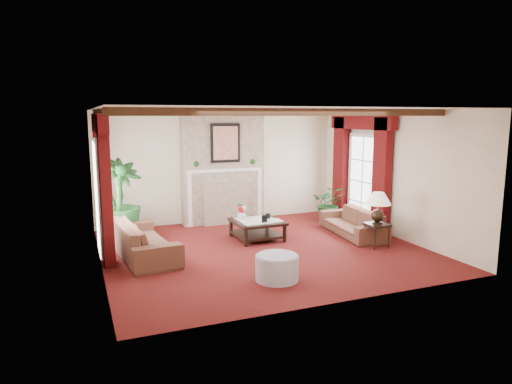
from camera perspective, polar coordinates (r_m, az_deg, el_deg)
name	(u,v)px	position (r m, az deg, el deg)	size (l,w,h in m)	color
floor	(263,250)	(8.98, 0.93, -7.21)	(6.00, 6.00, 0.00)	#460D0C
ceiling	(264,109)	(8.60, 0.98, 10.29)	(6.00, 6.00, 0.00)	white
back_wall	(220,167)	(11.25, -4.49, 3.19)	(6.00, 0.02, 2.70)	beige
left_wall	(98,191)	(8.03, -19.19, 0.14)	(0.02, 5.50, 2.70)	beige
right_wall	(392,174)	(10.22, 16.67, 2.18)	(0.02, 5.50, 2.70)	beige
ceiling_beams	(264,113)	(8.60, 0.98, 9.89)	(6.00, 3.00, 0.12)	#341C10
fireplace	(222,111)	(10.99, -4.26, 10.10)	(2.00, 0.52, 2.70)	tan
french_door_left	(94,141)	(8.94, -19.60, 6.06)	(0.10, 1.10, 2.16)	white
french_door_right	(365,136)	(10.94, 13.47, 6.88)	(0.10, 1.10, 2.16)	white
curtains_left	(99,118)	(8.94, -19.04, 8.79)	(0.20, 2.40, 2.55)	#430909
curtains_right	(362,117)	(10.86, 13.08, 9.10)	(0.20, 2.40, 2.55)	#430909
sofa_left	(143,234)	(8.72, -13.91, -5.08)	(0.86, 2.25, 0.86)	#340E14
sofa_right	(353,218)	(10.20, 12.02, -3.23)	(0.74, 1.94, 0.74)	#340E14
potted_palm	(119,218)	(9.91, -16.75, -3.15)	(1.49, 1.94, 0.96)	black
small_plant	(329,207)	(11.46, 9.11, -1.87)	(1.13, 1.16, 0.69)	black
coffee_table	(257,230)	(9.67, 0.15, -4.74)	(0.99, 0.99, 0.41)	black
side_table	(377,235)	(9.40, 14.85, -5.25)	(0.41, 0.41, 0.48)	black
ottoman	(277,268)	(7.34, 2.63, -9.45)	(0.69, 0.69, 0.40)	#ADAAC1
table_lamp	(378,208)	(9.27, 15.00, -1.89)	(0.51, 0.51, 0.64)	black
flower_vase	(242,215)	(9.74, -1.82, -2.85)	(0.24, 0.25, 0.19)	silver
book	(271,214)	(9.47, 1.87, -2.80)	(0.23, 0.02, 0.32)	black
photo_frame_a	(264,219)	(9.39, 1.06, -3.39)	(0.12, 0.02, 0.16)	black
photo_frame_b	(268,216)	(9.73, 1.50, -3.04)	(0.10, 0.02, 0.13)	black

